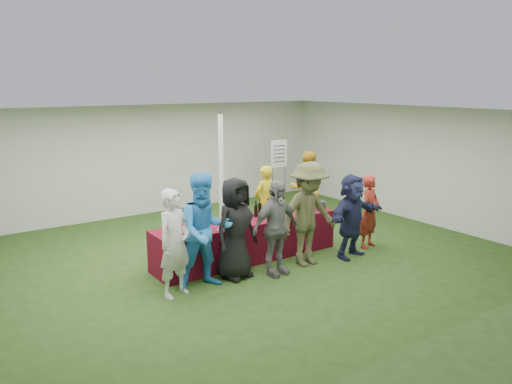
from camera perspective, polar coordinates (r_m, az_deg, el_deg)
ground at (r=9.45m, az=-2.79°, el=-7.51°), size 60.00×60.00×0.00m
tent at (r=10.35m, az=-4.00°, el=1.97°), size 10.00×10.00×10.00m
serving_table at (r=9.28m, az=-1.02°, el=-5.43°), size 3.60×0.80×0.75m
wine_bottles at (r=9.58m, az=1.60°, el=-1.78°), size 0.75×0.16×0.32m
wine_glasses at (r=8.46m, az=-5.10°, el=-3.81°), size 1.18×0.13×0.16m
water_bottle at (r=9.22m, az=-1.26°, el=-2.46°), size 0.07×0.07×0.23m
bar_towel at (r=10.13m, az=6.26°, el=-1.69°), size 0.25×0.18×0.03m
dump_bucket at (r=9.93m, az=7.41°, el=-1.56°), size 0.22×0.22×0.18m
wine_list_sign at (r=12.77m, az=2.64°, el=3.81°), size 0.50×0.03×1.80m
staff_pourer at (r=10.53m, az=0.95°, el=-1.07°), size 0.63×0.50×1.53m
staff_back at (r=11.53m, az=5.81°, el=0.47°), size 1.00×0.90×1.70m
customer_0 at (r=7.68m, az=-9.26°, el=-5.81°), size 0.71×0.58×1.68m
customer_1 at (r=7.91m, az=-5.82°, el=-4.47°), size 0.99×0.82×1.86m
customer_2 at (r=8.28m, az=-2.36°, el=-4.16°), size 0.94×0.73×1.71m
customer_3 at (r=8.43m, az=2.24°, el=-4.14°), size 0.99×0.48×1.64m
customer_4 at (r=8.89m, az=6.00°, el=-2.54°), size 1.24×0.74×1.87m
customer_5 at (r=9.45m, az=10.88°, el=-2.70°), size 1.53×0.72×1.59m
customer_6 at (r=10.09m, az=12.86°, el=-2.19°), size 0.61×0.49×1.46m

